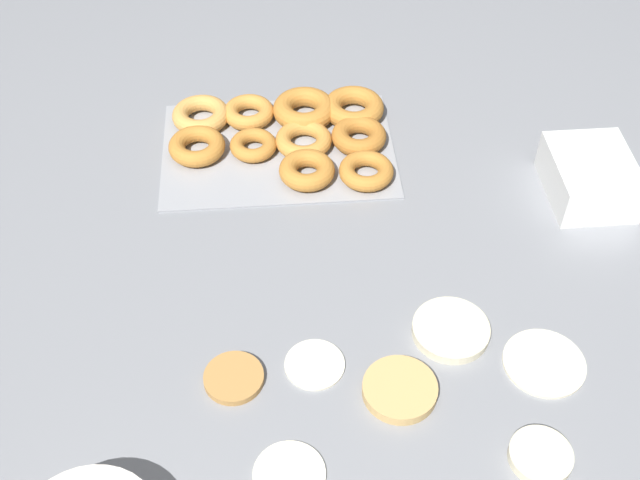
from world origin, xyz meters
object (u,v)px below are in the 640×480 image
(pancake_0, at_px, (234,378))
(pancake_5, at_px, (545,362))
(pancake_6, at_px, (315,364))
(donut_tray, at_px, (290,134))
(pancake_3, at_px, (540,456))
(pancake_2, at_px, (400,389))
(pancake_1, at_px, (289,473))
(pancake_4, at_px, (451,330))
(container_stack, at_px, (590,177))

(pancake_0, distance_m, pancake_5, 0.43)
(pancake_6, bearing_deg, donut_tray, -89.18)
(pancake_3, bearing_deg, pancake_2, -34.36)
(pancake_1, relative_size, pancake_5, 0.80)
(pancake_2, height_order, pancake_4, same)
(pancake_2, relative_size, pancake_4, 0.92)
(pancake_0, relative_size, donut_tray, 0.20)
(pancake_2, bearing_deg, pancake_5, -171.71)
(pancake_0, bearing_deg, pancake_1, 114.96)
(pancake_4, bearing_deg, donut_tray, -65.25)
(pancake_6, bearing_deg, pancake_2, 154.25)
(pancake_5, xyz_separation_m, pancake_6, (0.32, -0.02, -0.00))
(pancake_1, bearing_deg, pancake_2, -145.20)
(pancake_2, distance_m, pancake_5, 0.21)
(pancake_1, bearing_deg, container_stack, -138.00)
(pancake_3, distance_m, container_stack, 0.52)
(pancake_6, height_order, container_stack, container_stack)
(pancake_2, distance_m, pancake_6, 0.12)
(pancake_2, relative_size, pancake_6, 1.21)
(pancake_1, height_order, pancake_2, pancake_2)
(pancake_3, xyz_separation_m, donut_tray, (0.28, -0.64, 0.01))
(pancake_0, bearing_deg, pancake_2, 170.27)
(pancake_5, relative_size, container_stack, 0.72)
(pancake_2, height_order, pancake_5, pancake_2)
(pancake_1, height_order, pancake_5, pancake_5)
(pancake_1, distance_m, pancake_2, 0.19)
(pancake_1, xyz_separation_m, container_stack, (-0.52, -0.47, 0.03))
(pancake_0, height_order, container_stack, container_stack)
(pancake_5, bearing_deg, pancake_1, 20.83)
(pancake_1, bearing_deg, donut_tray, -93.29)
(pancake_6, relative_size, donut_tray, 0.21)
(pancake_6, xyz_separation_m, donut_tray, (0.01, -0.48, 0.01))
(container_stack, bearing_deg, pancake_6, 32.95)
(pancake_5, distance_m, donut_tray, 0.60)
(pancake_0, xyz_separation_m, pancake_5, (-0.43, 0.01, -0.00))
(pancake_2, bearing_deg, pancake_0, -9.73)
(pancake_1, xyz_separation_m, pancake_6, (-0.04, -0.16, 0.00))
(pancake_2, relative_size, container_stack, 0.64)
(pancake_1, relative_size, pancake_6, 1.09)
(pancake_2, xyz_separation_m, pancake_5, (-0.21, -0.03, -0.00))
(pancake_0, height_order, donut_tray, donut_tray)
(pancake_3, relative_size, pancake_4, 0.73)
(container_stack, bearing_deg, pancake_0, 28.88)
(pancake_4, height_order, pancake_5, pancake_4)
(container_stack, bearing_deg, pancake_4, 43.91)
(pancake_2, bearing_deg, pancake_4, -133.27)
(pancake_4, bearing_deg, pancake_5, 152.29)
(pancake_5, bearing_deg, pancake_2, 8.29)
(container_stack, bearing_deg, pancake_1, 42.00)
(pancake_3, relative_size, container_stack, 0.50)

